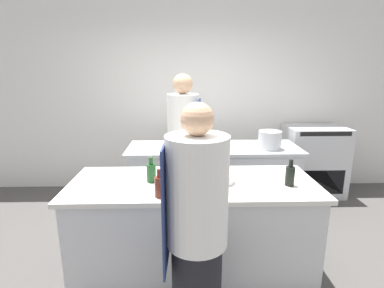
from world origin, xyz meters
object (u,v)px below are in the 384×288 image
(bottle_cooking_oil, at_px, (159,186))
(bowl_prep_small, at_px, (195,172))
(oven_range, at_px, (313,160))
(stockpot, at_px, (270,140))
(bottle_olive_oil, at_px, (151,172))
(bottle_vinegar, at_px, (290,175))
(bottle_wine, at_px, (187,175))
(bowl_mixing_large, at_px, (220,178))
(cup, at_px, (202,182))
(chef_at_stove, at_px, (184,157))
(chef_at_prep_near, at_px, (197,234))

(bottle_cooking_oil, distance_m, bowl_prep_small, 0.53)
(oven_range, relative_size, stockpot, 3.68)
(bottle_olive_oil, distance_m, bottle_vinegar, 1.18)
(bottle_cooking_oil, bearing_deg, bottle_vinegar, 10.75)
(bottle_vinegar, relative_size, bottle_wine, 1.12)
(oven_range, distance_m, bowl_mixing_large, 2.44)
(bowl_prep_small, distance_m, stockpot, 1.35)
(oven_range, bearing_deg, bowl_prep_small, -138.19)
(oven_range, xyz_separation_m, stockpot, (-0.87, -0.68, 0.48))
(oven_range, bearing_deg, stockpot, -142.13)
(bottle_wine, bearing_deg, bowl_prep_small, 68.19)
(bottle_olive_oil, bearing_deg, bottle_vinegar, -5.68)
(cup, bearing_deg, stockpot, 53.03)
(chef_at_stove, xyz_separation_m, bottle_wine, (0.02, -0.74, 0.06))
(bottle_cooking_oil, height_order, stockpot, bottle_cooking_oil)
(bottle_olive_oil, relative_size, cup, 2.42)
(bottle_vinegar, relative_size, bowl_mixing_large, 0.92)
(chef_at_stove, bearing_deg, cup, 17.35)
(bottle_wine, distance_m, bottle_cooking_oil, 0.33)
(bottle_cooking_oil, relative_size, bowl_mixing_large, 0.90)
(bottle_vinegar, xyz_separation_m, stockpot, (0.16, 1.19, 0.02))
(bowl_mixing_large, bearing_deg, bottle_vinegar, -8.59)
(bowl_mixing_large, xyz_separation_m, stockpot, (0.74, 1.10, 0.07))
(bowl_mixing_large, bearing_deg, cup, -148.62)
(chef_at_stove, bearing_deg, bowl_mixing_large, 30.86)
(bowl_prep_small, bearing_deg, bottle_vinegar, -16.58)
(chef_at_stove, distance_m, bowl_mixing_large, 0.77)
(bottle_cooking_oil, distance_m, stockpot, 1.87)
(bottle_vinegar, distance_m, stockpot, 1.20)
(chef_at_prep_near, height_order, bowl_mixing_large, chef_at_prep_near)
(bottle_vinegar, height_order, bottle_cooking_oil, bottle_vinegar)
(bottle_vinegar, xyz_separation_m, bottle_wine, (-0.87, 0.05, -0.01))
(chef_at_prep_near, height_order, bottle_vinegar, chef_at_prep_near)
(chef_at_prep_near, height_order, bottle_olive_oil, chef_at_prep_near)
(chef_at_stove, relative_size, bottle_olive_oil, 8.11)
(chef_at_prep_near, bearing_deg, bottle_olive_oil, 27.82)
(oven_range, xyz_separation_m, bottle_cooking_oil, (-2.11, -2.07, 0.46))
(bowl_prep_small, relative_size, cup, 2.57)
(chef_at_prep_near, distance_m, bottle_wine, 0.71)
(oven_range, bearing_deg, chef_at_stove, -150.70)
(bottle_cooking_oil, bearing_deg, bottle_wine, 49.98)
(bottle_wine, relative_size, stockpot, 0.73)
(bottle_vinegar, xyz_separation_m, bowl_mixing_large, (-0.58, 0.09, -0.05))
(bowl_prep_small, height_order, stockpot, stockpot)
(oven_range, bearing_deg, bottle_wine, -136.22)
(bottle_vinegar, bearing_deg, chef_at_prep_near, -141.33)
(chef_at_prep_near, relative_size, chef_at_stove, 0.93)
(bottle_vinegar, xyz_separation_m, bottle_cooking_oil, (-1.08, -0.20, -0.00))
(oven_range, height_order, bowl_prep_small, oven_range)
(oven_range, distance_m, bowl_prep_small, 2.49)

